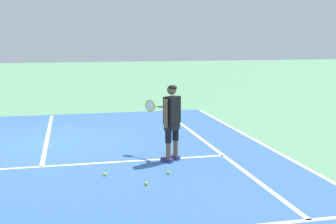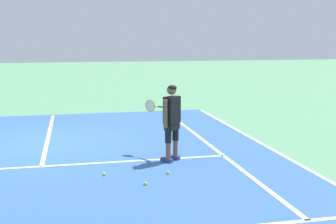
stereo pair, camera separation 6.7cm
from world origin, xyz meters
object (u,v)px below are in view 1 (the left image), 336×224
object	(u,v)px
tennis_player	(171,117)
tennis_ball_by_baseline	(146,183)
tennis_ball_near_feet	(168,172)
tennis_ball_mid_court	(105,174)

from	to	relation	value
tennis_player	tennis_ball_by_baseline	distance (m)	1.98
tennis_ball_near_feet	tennis_ball_by_baseline	world-z (taller)	same
tennis_player	tennis_ball_mid_court	bearing A→B (deg)	-153.30
tennis_player	tennis_ball_by_baseline	bearing A→B (deg)	-118.82
tennis_ball_near_feet	tennis_ball_mid_court	world-z (taller)	same
tennis_player	tennis_ball_mid_court	world-z (taller)	tennis_player
tennis_ball_by_baseline	tennis_ball_mid_court	world-z (taller)	same
tennis_ball_near_feet	tennis_ball_by_baseline	bearing A→B (deg)	-134.19
tennis_ball_by_baseline	tennis_ball_mid_court	xyz separation A→B (m)	(-0.71, 0.74, 0.00)
tennis_player	tennis_ball_mid_court	xyz separation A→B (m)	(-1.55, -0.78, -0.96)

